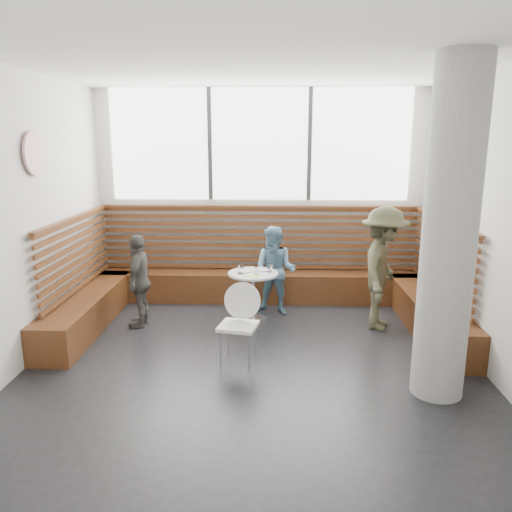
{
  "coord_description": "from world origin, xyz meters",
  "views": [
    {
      "loc": [
        0.23,
        -5.19,
        2.46
      ],
      "look_at": [
        0.0,
        1.0,
        1.0
      ],
      "focal_mm": 35.0,
      "sensor_mm": 36.0,
      "label": 1
    }
  ],
  "objects_px": {
    "concrete_column": "(449,234)",
    "cafe_table": "(253,287)",
    "adult_man": "(383,268)",
    "child_left": "(139,280)",
    "child_back": "(275,271)",
    "cafe_chair": "(239,317)"
  },
  "relations": [
    {
      "from": "cafe_table",
      "to": "child_back",
      "type": "distance_m",
      "value": 0.48
    },
    {
      "from": "cafe_chair",
      "to": "child_left",
      "type": "bearing_deg",
      "value": 155.31
    },
    {
      "from": "concrete_column",
      "to": "adult_man",
      "type": "relative_size",
      "value": 1.97
    },
    {
      "from": "cafe_table",
      "to": "cafe_chair",
      "type": "bearing_deg",
      "value": -95.19
    },
    {
      "from": "cafe_table",
      "to": "child_left",
      "type": "xyz_separation_m",
      "value": [
        -1.51,
        -0.18,
        0.12
      ]
    },
    {
      "from": "cafe_chair",
      "to": "child_back",
      "type": "xyz_separation_m",
      "value": [
        0.41,
        1.58,
        0.12
      ]
    },
    {
      "from": "cafe_table",
      "to": "child_left",
      "type": "relative_size",
      "value": 0.56
    },
    {
      "from": "concrete_column",
      "to": "cafe_table",
      "type": "xyz_separation_m",
      "value": [
        -1.9,
        1.9,
        -1.1
      ]
    },
    {
      "from": "concrete_column",
      "to": "cafe_table",
      "type": "relative_size",
      "value": 4.58
    },
    {
      "from": "child_back",
      "to": "adult_man",
      "type": "bearing_deg",
      "value": -2.03
    },
    {
      "from": "adult_man",
      "to": "cafe_chair",
      "type": "bearing_deg",
      "value": 141.1
    },
    {
      "from": "cafe_table",
      "to": "child_left",
      "type": "bearing_deg",
      "value": -173.18
    },
    {
      "from": "cafe_chair",
      "to": "concrete_column",
      "type": "bearing_deg",
      "value": -6.35
    },
    {
      "from": "cafe_table",
      "to": "adult_man",
      "type": "distance_m",
      "value": 1.74
    },
    {
      "from": "child_back",
      "to": "child_left",
      "type": "height_order",
      "value": "child_back"
    },
    {
      "from": "cafe_table",
      "to": "adult_man",
      "type": "bearing_deg",
      "value": -5.12
    },
    {
      "from": "concrete_column",
      "to": "cafe_chair",
      "type": "relative_size",
      "value": 3.62
    },
    {
      "from": "cafe_table",
      "to": "adult_man",
      "type": "relative_size",
      "value": 0.43
    },
    {
      "from": "child_back",
      "to": "child_left",
      "type": "relative_size",
      "value": 1.01
    },
    {
      "from": "child_back",
      "to": "concrete_column",
      "type": "bearing_deg",
      "value": -36.73
    },
    {
      "from": "child_back",
      "to": "child_left",
      "type": "xyz_separation_m",
      "value": [
        -1.81,
        -0.53,
        -0.01
      ]
    },
    {
      "from": "cafe_table",
      "to": "concrete_column",
      "type": "bearing_deg",
      "value": -44.92
    }
  ]
}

